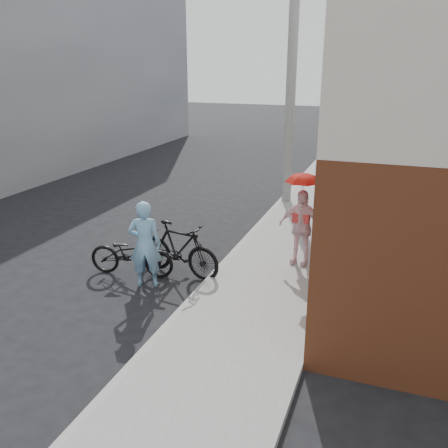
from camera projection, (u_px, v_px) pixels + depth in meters
The scene contains 11 objects.
ground at pixel (164, 279), 9.48m from camera, with size 80.00×80.00×0.00m, color black.
sidewalk at pixel (289, 254), 10.55m from camera, with size 2.20×24.00×0.12m, color gray.
curb at pixel (240, 247), 10.93m from camera, with size 0.12×24.00×0.12m, color #9E9E99.
utility_pole at pixel (291, 85), 13.31m from camera, with size 0.28×0.28×7.00m, color #9E9E99.
officer at pixel (145, 244), 8.93m from camera, with size 0.62×0.41×1.70m, color #79B2D8.
bike_left at pixel (131, 254), 9.50m from camera, with size 0.61×1.75×0.92m, color black.
bike_right at pixel (179, 249), 9.49m from camera, with size 0.52×1.85×1.11m, color black.
kimono_woman at pixel (301, 227), 9.69m from camera, with size 0.92×0.38×1.57m, color #F8D0D5.
parasol at pixel (304, 175), 9.34m from camera, with size 0.70×0.70×0.62m, color red.
planter at pixel (332, 249), 10.43m from camera, with size 0.34×0.34×0.18m, color black.
potted_plant at pixel (333, 231), 10.29m from camera, with size 0.60×0.52×0.66m, color #245A25.
Camera 1 is at (4.09, -7.67, 4.11)m, focal length 38.00 mm.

